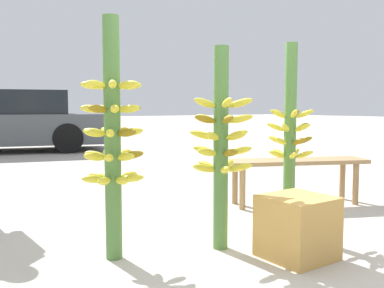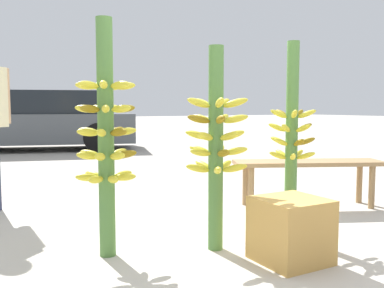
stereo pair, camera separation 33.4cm
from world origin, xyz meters
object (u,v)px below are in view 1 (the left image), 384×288
Objects in this scene: banana_stalk_left at (112,136)px; produce_crate at (297,227)px; market_bench at (295,166)px; parked_car at (6,122)px; banana_stalk_center at (221,143)px; banana_stalk_right at (290,138)px.

produce_crate is at bearing -34.24° from banana_stalk_left.
parked_car is (-1.32, 7.35, 0.27)m from market_bench.
market_bench is at bearing 23.36° from banana_stalk_center.
banana_stalk_center is 8.00m from parked_car.
banana_stalk_left is at bearing 168.63° from banana_stalk_right.
banana_stalk_left is at bearing 145.76° from produce_crate.
banana_stalk_left is 1.06× the size of market_bench.
banana_stalk_center is at bearing 177.05° from banana_stalk_right.
market_bench is (2.21, 0.41, -0.42)m from banana_stalk_left.
produce_crate is (-1.20, -1.09, -0.19)m from market_bench.
banana_stalk_left is at bearing -169.94° from parked_car.
banana_stalk_right reaches higher than parked_car.
banana_stalk_left reaches higher than banana_stalk_center.
banana_stalk_left is 7.81m from parked_car.
banana_stalk_center is 1.67m from market_bench.
parked_car is (0.18, 8.00, -0.08)m from banana_stalk_center.
produce_crate is at bearing -162.60° from parked_car.
market_bench is 3.59× the size of produce_crate.
banana_stalk_right is at bearing -11.37° from banana_stalk_left.
banana_stalk_right reaches higher than produce_crate.
banana_stalk_left reaches higher than market_bench.
banana_stalk_left is 2.28m from market_bench.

